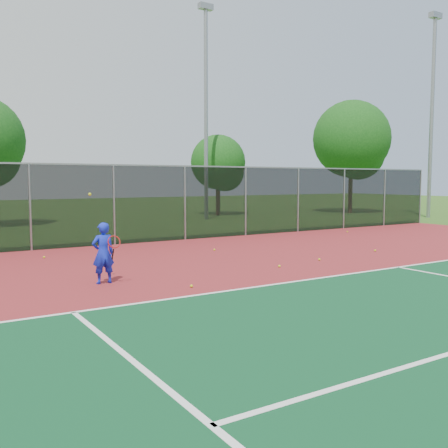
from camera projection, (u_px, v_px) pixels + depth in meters
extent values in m
cube|color=maroon|center=(377.00, 282.00, 12.01)|extent=(30.00, 20.00, 0.02)
cube|color=white|center=(398.00, 267.00, 13.91)|extent=(22.00, 0.10, 0.00)
cube|color=black|center=(185.00, 203.00, 20.33)|extent=(30.00, 0.04, 3.00)
cube|color=gray|center=(185.00, 166.00, 20.20)|extent=(30.00, 0.06, 0.06)
imported|color=#1527CA|center=(103.00, 253.00, 11.71)|extent=(0.53, 0.35, 1.45)
cylinder|color=black|center=(113.00, 254.00, 11.58)|extent=(0.03, 0.15, 0.27)
torus|color=#A51414|center=(114.00, 242.00, 11.47)|extent=(0.30, 0.13, 0.29)
sphere|color=#C1CE18|center=(90.00, 194.00, 11.54)|extent=(0.07, 0.07, 0.07)
sphere|color=#C1CE18|center=(44.00, 257.00, 15.52)|extent=(0.07, 0.07, 0.07)
sphere|color=#C1CE18|center=(279.00, 266.00, 13.93)|extent=(0.07, 0.07, 0.07)
sphere|color=#C1CE18|center=(347.00, 232.00, 23.21)|extent=(0.07, 0.07, 0.07)
sphere|color=#C1CE18|center=(214.00, 250.00, 17.20)|extent=(0.07, 0.07, 0.07)
sphere|color=#C1CE18|center=(319.00, 259.00, 15.11)|extent=(0.07, 0.07, 0.07)
sphere|color=#C1CE18|center=(375.00, 250.00, 17.02)|extent=(0.07, 0.07, 0.07)
sphere|color=#C1CE18|center=(191.00, 286.00, 11.31)|extent=(0.07, 0.07, 0.07)
cylinder|color=gray|center=(206.00, 116.00, 30.52)|extent=(0.24, 0.24, 12.67)
cube|color=gray|center=(206.00, 7.00, 29.95)|extent=(0.90, 0.40, 0.35)
cylinder|color=gray|center=(432.00, 120.00, 32.13)|extent=(0.24, 0.24, 12.67)
cube|color=gray|center=(435.00, 15.00, 31.56)|extent=(0.90, 0.40, 0.35)
cylinder|color=#382414|center=(218.00, 200.00, 34.84)|extent=(0.30, 0.30, 2.14)
sphere|color=#124412|center=(218.00, 162.00, 34.61)|extent=(3.81, 3.81, 3.81)
sphere|color=#124412|center=(225.00, 172.00, 34.63)|extent=(2.62, 2.62, 2.62)
cylinder|color=#382414|center=(350.00, 192.00, 36.97)|extent=(0.30, 0.30, 3.17)
sphere|color=#124412|center=(351.00, 139.00, 36.63)|extent=(5.64, 5.64, 5.64)
sphere|color=#124412|center=(358.00, 153.00, 36.68)|extent=(3.88, 3.88, 3.88)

